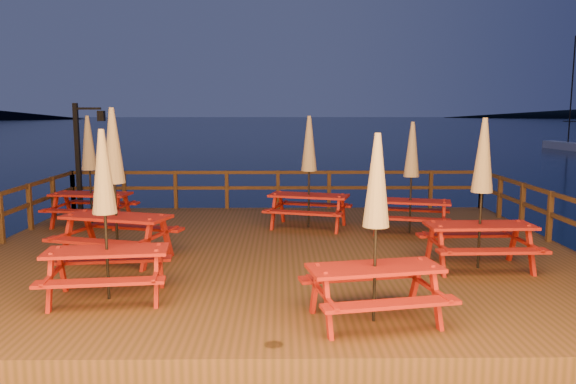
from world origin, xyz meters
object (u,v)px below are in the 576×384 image
sailboat (570,146)px  picnic_table_1 (376,226)px  lamp_post (83,147)px  picnic_table_0 (482,191)px  picnic_table_2 (115,182)px

sailboat → picnic_table_1: bearing=-127.0°
lamp_post → picnic_table_1: (6.72, -8.40, -0.49)m
sailboat → lamp_post: bearing=-141.2°
picnic_table_0 → lamp_post: bearing=145.2°
picnic_table_0 → picnic_table_1: bearing=-133.9°
sailboat → picnic_table_2: size_ratio=3.23×
lamp_post → sailboat: size_ratio=0.33×
picnic_table_2 → sailboat: bearing=69.2°
lamp_post → sailboat: (28.83, 29.39, -1.89)m
sailboat → picnic_table_2: (-26.44, -34.64, 1.58)m
picnic_table_2 → picnic_table_0: bearing=11.1°
sailboat → picnic_table_2: 43.61m
lamp_post → sailboat: bearing=45.5°
sailboat → picnic_table_0: size_ratio=3.44×
picnic_table_1 → picnic_table_2: (-4.33, 3.15, 0.17)m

